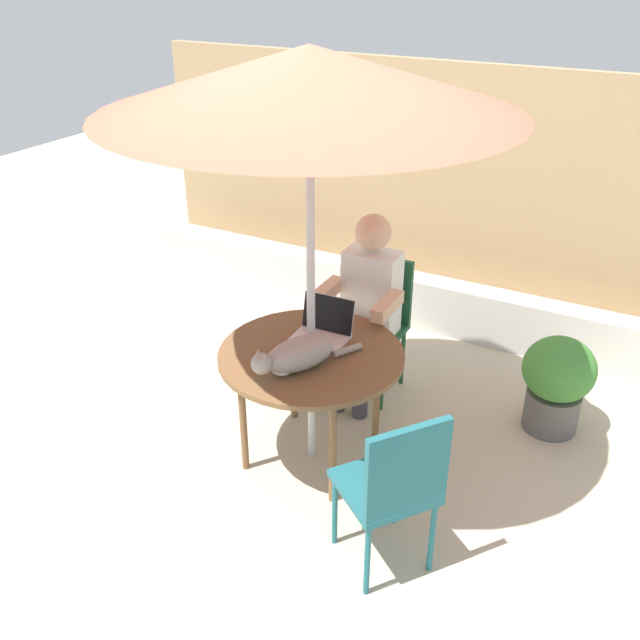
{
  "coord_description": "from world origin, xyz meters",
  "views": [
    {
      "loc": [
        1.56,
        -2.81,
        2.64
      ],
      "look_at": [
        0.0,
        0.1,
        0.85
      ],
      "focal_mm": 39.1,
      "sensor_mm": 36.0,
      "label": 1
    }
  ],
  "objects": [
    {
      "name": "cat",
      "position": [
        0.01,
        -0.18,
        0.78
      ],
      "size": [
        0.39,
        0.58,
        0.17
      ],
      "color": "gray",
      "rests_on": "patio_table"
    },
    {
      "name": "chair_empty",
      "position": [
        0.73,
        -0.56,
        0.53
      ],
      "size": [
        0.56,
        0.56,
        0.9
      ],
      "color": "#1E606B",
      "rests_on": "ground"
    },
    {
      "name": "fence_back",
      "position": [
        0.0,
        2.5,
        0.94
      ],
      "size": [
        5.56,
        0.08,
        1.87
      ],
      "primitive_type": "cube",
      "color": "tan",
      "rests_on": "ground"
    },
    {
      "name": "laptop",
      "position": [
        -0.03,
        0.2,
        0.76
      ],
      "size": [
        0.31,
        0.26,
        0.21
      ],
      "color": "silver",
      "rests_on": "patio_table"
    },
    {
      "name": "person_seated",
      "position": [
        0.0,
        0.71,
        0.7
      ],
      "size": [
        0.48,
        0.48,
        1.24
      ],
      "color": "white",
      "rests_on": "ground"
    },
    {
      "name": "ground_plane",
      "position": [
        0.0,
        0.0,
        0.0
      ],
      "size": [
        14.0,
        14.0,
        0.0
      ],
      "primitive_type": "plane",
      "color": "#BCAD93"
    },
    {
      "name": "patio_table",
      "position": [
        0.0,
        0.0,
        0.64
      ],
      "size": [
        1.01,
        1.01,
        0.7
      ],
      "color": "brown",
      "rests_on": "ground"
    },
    {
      "name": "patio_umbrella",
      "position": [
        0.0,
        0.0,
        2.11
      ],
      "size": [
        1.97,
        1.97,
        2.26
      ],
      "color": "#B7B7BC",
      "rests_on": "ground"
    },
    {
      "name": "chair_occupied",
      "position": [
        0.0,
        0.87,
        0.53
      ],
      "size": [
        0.4,
        0.4,
        0.9
      ],
      "color": "#194C2D",
      "rests_on": "ground"
    },
    {
      "name": "potted_plant_near_fence",
      "position": [
        1.16,
        0.93,
        0.34
      ],
      "size": [
        0.43,
        0.43,
        0.62
      ],
      "color": "#595654",
      "rests_on": "ground"
    },
    {
      "name": "planter_wall_low",
      "position": [
        0.0,
        1.79,
        0.2
      ],
      "size": [
        5.01,
        0.2,
        0.4
      ],
      "primitive_type": "cube",
      "color": "beige",
      "rests_on": "ground"
    }
  ]
}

